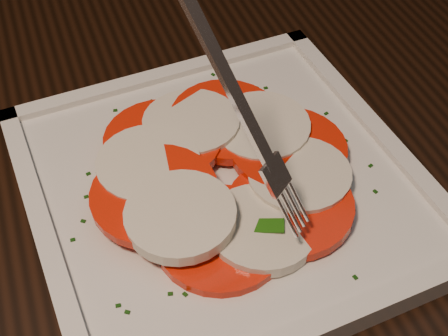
{
  "coord_description": "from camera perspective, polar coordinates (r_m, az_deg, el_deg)",
  "views": [
    {
      "loc": [
        -0.0,
        -0.16,
        1.13
      ],
      "look_at": [
        0.09,
        0.15,
        0.78
      ],
      "focal_mm": 50.0,
      "sensor_mm": 36.0,
      "label": 1
    }
  ],
  "objects": [
    {
      "name": "plate",
      "position": [
        0.49,
        0.0,
        -1.78
      ],
      "size": [
        0.33,
        0.33,
        0.01
      ],
      "primitive_type": "cube",
      "rotation": [
        0.0,
        0.0,
        0.13
      ],
      "color": "silver",
      "rests_on": "table"
    },
    {
      "name": "table",
      "position": [
        0.62,
        -7.62,
        -3.49
      ],
      "size": [
        1.25,
        0.88,
        0.75
      ],
      "rotation": [
        0.0,
        0.0,
        0.06
      ],
      "color": "black",
      "rests_on": "ground"
    },
    {
      "name": "caprese_salad",
      "position": [
        0.48,
        0.0,
        -0.33
      ],
      "size": [
        0.24,
        0.24,
        0.03
      ],
      "color": "red",
      "rests_on": "plate"
    },
    {
      "name": "fork",
      "position": [
        0.39,
        0.25,
        5.71
      ],
      "size": [
        0.1,
        0.1,
        0.16
      ],
      "primitive_type": null,
      "rotation": [
        0.0,
        0.0,
        0.72
      ],
      "color": "white",
      "rests_on": "caprese_salad"
    }
  ]
}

